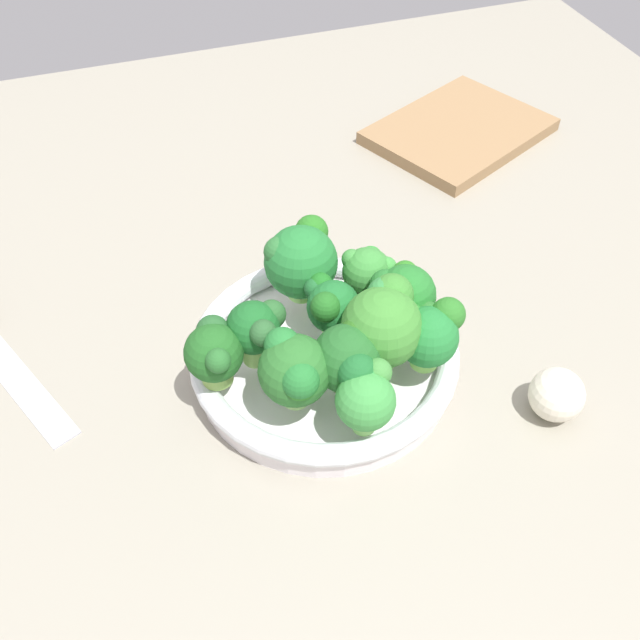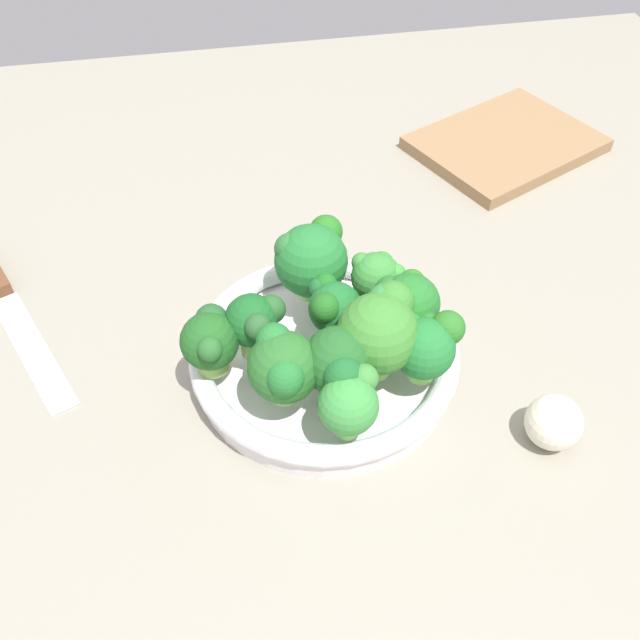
# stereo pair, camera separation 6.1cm
# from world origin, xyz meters

# --- Properties ---
(ground_plane) EXTENTS (1.30, 1.30, 0.03)m
(ground_plane) POSITION_xyz_m (0.00, 0.00, -0.01)
(ground_plane) COLOR gray
(bowl) EXTENTS (0.24, 0.24, 0.04)m
(bowl) POSITION_xyz_m (-0.00, -0.01, 0.02)
(bowl) COLOR white
(bowl) RESTS_ON ground_plane
(broccoli_floret_0) EXTENTS (0.05, 0.05, 0.06)m
(broccoli_floret_0) POSITION_xyz_m (0.06, 0.03, 0.07)
(broccoli_floret_0) COLOR #80B557
(broccoli_floret_0) RESTS_ON bowl
(broccoli_floret_1) EXTENTS (0.05, 0.05, 0.06)m
(broccoli_floret_1) POSITION_xyz_m (0.00, -0.10, 0.07)
(broccoli_floret_1) COLOR #79C259
(broccoli_floret_1) RESTS_ON bowl
(broccoli_floret_2) EXTENTS (0.05, 0.05, 0.06)m
(broccoli_floret_2) POSITION_xyz_m (-0.06, -0.01, 0.07)
(broccoli_floret_2) COLOR #87B858
(broccoli_floret_2) RESTS_ON bowl
(broccoli_floret_3) EXTENTS (0.07, 0.07, 0.08)m
(broccoli_floret_3) POSITION_xyz_m (0.04, -0.04, 0.08)
(broccoli_floret_3) COLOR #88C858
(broccoli_floret_3) RESTS_ON bowl
(broccoli_floret_4) EXTENTS (0.06, 0.06, 0.06)m
(broccoli_floret_4) POSITION_xyz_m (0.08, -0.05, 0.07)
(broccoli_floret_4) COLOR #88CE57
(broccoli_floret_4) RESTS_ON bowl
(broccoli_floret_5) EXTENTS (0.06, 0.06, 0.07)m
(broccoli_floret_5) POSITION_xyz_m (-0.04, -0.06, 0.07)
(broccoli_floret_5) COLOR #94C668
(broccoli_floret_5) RESTS_ON bowl
(broccoli_floret_6) EXTENTS (0.07, 0.07, 0.07)m
(broccoli_floret_6) POSITION_xyz_m (0.00, 0.06, 0.08)
(broccoli_floret_6) COLOR #84C659
(broccoli_floret_6) RESTS_ON bowl
(broccoli_floret_7) EXTENTS (0.06, 0.07, 0.07)m
(broccoli_floret_7) POSITION_xyz_m (-0.00, -0.06, 0.07)
(broccoli_floret_7) COLOR #86CF58
(broccoli_floret_7) RESTS_ON bowl
(broccoli_floret_8) EXTENTS (0.05, 0.05, 0.06)m
(broccoli_floret_8) POSITION_xyz_m (0.01, 0.00, 0.07)
(broccoli_floret_8) COLOR #9DC762
(broccoli_floret_8) RESTS_ON bowl
(broccoli_floret_9) EXTENTS (0.05, 0.06, 0.06)m
(broccoli_floret_9) POSITION_xyz_m (-0.10, -0.01, 0.07)
(broccoli_floret_9) COLOR #84B04D
(broccoli_floret_9) RESTS_ON bowl
(broccoli_floret_10) EXTENTS (0.05, 0.06, 0.07)m
(broccoli_floret_10) POSITION_xyz_m (0.07, -0.01, 0.08)
(broccoli_floret_10) COLOR #77B04D
(broccoli_floret_10) RESTS_ON bowl
(knife) EXTENTS (0.13, 0.25, 0.01)m
(knife) POSITION_xyz_m (-0.30, 0.14, 0.01)
(knife) COLOR silver
(knife) RESTS_ON ground_plane
(cutting_board) EXTENTS (0.26, 0.24, 0.02)m
(cutting_board) POSITION_xyz_m (0.29, 0.31, 0.01)
(cutting_board) COLOR #96724B
(cutting_board) RESTS_ON ground_plane
(garlic_bulb) EXTENTS (0.05, 0.05, 0.05)m
(garlic_bulb) POSITION_xyz_m (0.17, -0.12, 0.02)
(garlic_bulb) COLOR #F1E6CD
(garlic_bulb) RESTS_ON ground_plane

